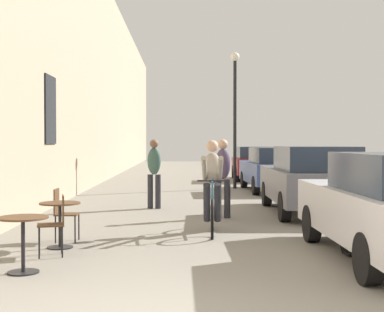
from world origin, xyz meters
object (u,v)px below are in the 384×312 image
at_px(parked_car_fourth, 254,163).
at_px(parked_motorcycle, 367,236).
at_px(cafe_table_near, 23,232).
at_px(cafe_chair_mid_toward_street, 56,221).
at_px(pedestrian_mid, 154,169).
at_px(parked_car_third, 273,169).
at_px(cafe_table_mid, 60,215).
at_px(pedestrian_near, 223,174).
at_px(cafe_chair_mid_toward_wall, 63,211).
at_px(cyclist_on_bicycle, 212,189).
at_px(street_lamp, 235,102).
at_px(parked_car_second, 311,179).

distance_m(parked_car_fourth, parked_motorcycle, 17.15).
bearing_deg(cafe_table_near, cafe_chair_mid_toward_street, 80.52).
height_order(pedestrian_mid, parked_motorcycle, pedestrian_mid).
height_order(parked_car_third, parked_motorcycle, parked_car_third).
relative_size(cafe_table_near, cafe_table_mid, 1.00).
relative_size(cafe_chair_mid_toward_street, pedestrian_near, 0.51).
height_order(parked_car_fourth, parked_motorcycle, parked_car_fourth).
xyz_separation_m(pedestrian_mid, parked_motorcycle, (3.18, -6.62, -0.58)).
relative_size(cafe_chair_mid_toward_wall, cyclist_on_bicycle, 0.51).
xyz_separation_m(cafe_table_mid, cafe_chair_mid_toward_street, (0.07, -0.62, -0.00)).
height_order(cafe_chair_mid_toward_wall, street_lamp, street_lamp).
bearing_deg(cafe_table_mid, cyclist_on_bicycle, 30.19).
xyz_separation_m(cafe_chair_mid_toward_street, cafe_chair_mid_toward_wall, (-0.15, 1.19, 0.00)).
xyz_separation_m(pedestrian_near, street_lamp, (1.02, 7.85, 2.13)).
bearing_deg(cafe_chair_mid_toward_wall, pedestrian_mid, 74.31).
bearing_deg(parked_car_second, parked_car_third, 89.17).
xyz_separation_m(cafe_chair_mid_toward_street, parked_car_third, (4.96, 10.68, 0.26)).
bearing_deg(cafe_table_near, cafe_chair_mid_toward_wall, 89.26).
bearing_deg(cafe_table_mid, cafe_table_near, -93.56).
bearing_deg(parked_car_second, street_lamp, 98.73).
bearing_deg(parked_car_fourth, cafe_table_mid, -108.04).
height_order(cafe_table_mid, cafe_chair_mid_toward_street, cafe_chair_mid_toward_street).
distance_m(cafe_chair_mid_toward_street, parked_car_fourth, 17.14).
height_order(pedestrian_near, parked_car_second, pedestrian_near).
bearing_deg(street_lamp, pedestrian_mid, -113.39).
distance_m(cafe_table_near, cafe_table_mid, 1.69).
relative_size(street_lamp, parked_car_third, 1.16).
xyz_separation_m(cafe_chair_mid_toward_street, parked_motorcycle, (4.34, -0.76, -0.11)).
bearing_deg(pedestrian_near, street_lamp, 82.58).
bearing_deg(cyclist_on_bicycle, cafe_table_mid, -149.81).
distance_m(cafe_chair_mid_toward_street, pedestrian_mid, 5.99).
height_order(cafe_table_mid, parked_car_second, parked_car_second).
bearing_deg(pedestrian_near, parked_motorcycle, -71.82).
relative_size(parked_car_fourth, parked_motorcycle, 1.96).
bearing_deg(cafe_chair_mid_toward_wall, cafe_table_mid, -82.38).
bearing_deg(cafe_chair_mid_toward_wall, parked_car_second, 35.38).
bearing_deg(parked_car_second, cafe_chair_mid_toward_street, -135.71).
relative_size(parked_car_third, parked_car_fourth, 1.01).
bearing_deg(parked_motorcycle, parked_car_third, 86.88).
bearing_deg(pedestrian_near, parked_car_second, 18.27).
bearing_deg(parked_car_second, cyclist_on_bicycle, -132.47).
xyz_separation_m(cafe_chair_mid_toward_wall, street_lamp, (3.93, 10.72, 2.59)).
xyz_separation_m(cafe_table_mid, parked_car_second, (4.95, 4.14, 0.30)).
height_order(cafe_chair_mid_toward_street, cafe_chair_mid_toward_wall, same).
height_order(cafe_table_near, pedestrian_near, pedestrian_near).
xyz_separation_m(cafe_chair_mid_toward_street, cyclist_on_bicycle, (2.41, 2.07, 0.29)).
relative_size(pedestrian_near, parked_car_second, 0.39).
xyz_separation_m(pedestrian_near, parked_car_fourth, (2.30, 12.31, -0.22)).
bearing_deg(cafe_chair_mid_toward_street, parked_car_third, 65.07).
height_order(cafe_chair_mid_toward_street, parked_motorcycle, cafe_chair_mid_toward_street).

